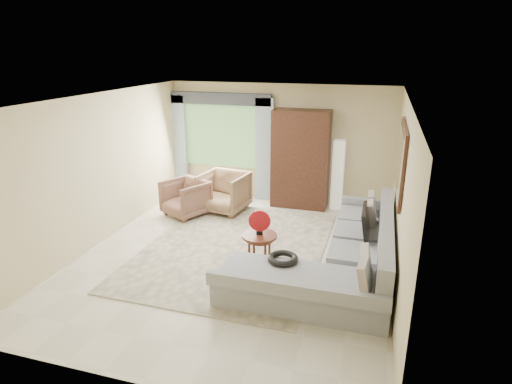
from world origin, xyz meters
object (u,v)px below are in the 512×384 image
(sectional_sofa, at_px, (344,260))
(armchair_right, at_px, (224,192))
(coffee_table, at_px, (259,250))
(floor_lamp, at_px, (338,175))
(potted_plant, at_px, (188,187))
(armoire, at_px, (301,159))
(armchair_left, at_px, (186,198))
(tv_screen, at_px, (366,223))

(sectional_sofa, xyz_separation_m, armchair_right, (-2.71, 2.10, 0.14))
(coffee_table, height_order, floor_lamp, floor_lamp)
(armchair_right, relative_size, potted_plant, 1.88)
(coffee_table, distance_m, armoire, 3.04)
(floor_lamp, bearing_deg, armchair_left, -156.26)
(tv_screen, bearing_deg, armchair_right, 151.73)
(tv_screen, height_order, armchair_right, tv_screen)
(armchair_right, relative_size, floor_lamp, 0.62)
(tv_screen, bearing_deg, sectional_sofa, -117.84)
(armchair_right, bearing_deg, sectional_sofa, -28.91)
(coffee_table, xyz_separation_m, armchair_right, (-1.40, 2.15, 0.13))
(tv_screen, xyz_separation_m, armchair_left, (-3.65, 1.16, -0.35))
(tv_screen, distance_m, coffee_table, 1.72)
(armchair_left, height_order, floor_lamp, floor_lamp)
(sectional_sofa, relative_size, tv_screen, 4.68)
(floor_lamp, bearing_deg, sectional_sofa, -81.67)
(coffee_table, distance_m, armchair_left, 2.68)
(coffee_table, bearing_deg, armchair_left, 140.59)
(potted_plant, bearing_deg, floor_lamp, 4.48)
(armchair_left, relative_size, armoire, 0.39)
(tv_screen, relative_size, potted_plant, 1.51)
(armchair_left, distance_m, potted_plant, 1.13)
(sectional_sofa, xyz_separation_m, armchair_left, (-3.38, 1.66, 0.09))
(tv_screen, xyz_separation_m, armchair_right, (-2.97, 1.60, -0.30))
(sectional_sofa, xyz_separation_m, armoire, (-1.23, 2.90, 0.77))
(coffee_table, relative_size, armchair_left, 0.68)
(coffee_table, relative_size, potted_plant, 1.13)
(coffee_table, bearing_deg, armoire, 88.53)
(tv_screen, xyz_separation_m, potted_plant, (-4.08, 2.19, -0.47))
(sectional_sofa, height_order, armchair_left, sectional_sofa)
(armchair_left, relative_size, armchair_right, 0.89)
(sectional_sofa, relative_size, coffee_table, 6.23)
(armchair_left, bearing_deg, coffee_table, -11.76)
(armchair_left, bearing_deg, armoire, 57.57)
(tv_screen, distance_m, floor_lamp, 2.55)
(sectional_sofa, relative_size, floor_lamp, 2.31)
(sectional_sofa, bearing_deg, potted_plant, 144.75)
(coffee_table, height_order, armoire, armoire)
(armoire, bearing_deg, floor_lamp, 4.29)
(armoire, bearing_deg, tv_screen, -57.91)
(tv_screen, relative_size, floor_lamp, 0.49)
(coffee_table, relative_size, floor_lamp, 0.37)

